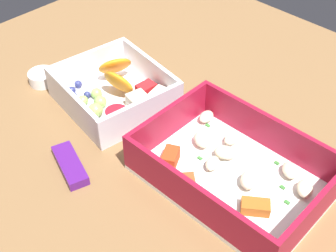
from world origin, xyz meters
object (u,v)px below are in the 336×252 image
at_px(fruit_bowl, 117,92).
at_px(paper_cup_liner, 42,77).
at_px(candy_bar, 70,165).
at_px(pasta_container, 232,169).

relative_size(fruit_bowl, paper_cup_liner, 3.99).
bearing_deg(candy_bar, paper_cup_liner, -23.96).
bearing_deg(candy_bar, pasta_container, -140.18).
bearing_deg(fruit_bowl, paper_cup_liner, 22.07).
relative_size(pasta_container, paper_cup_liner, 5.28).
distance_m(fruit_bowl, candy_bar, 0.13).
bearing_deg(paper_cup_liner, pasta_container, -171.49).
relative_size(pasta_container, candy_bar, 3.04).
xyz_separation_m(fruit_bowl, candy_bar, (-0.06, 0.12, -0.01)).
distance_m(candy_bar, paper_cup_liner, 0.19).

